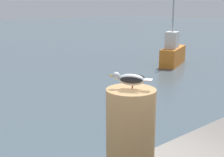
# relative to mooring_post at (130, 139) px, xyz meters

# --- Properties ---
(mooring_post) EXTENTS (0.44, 0.44, 0.93)m
(mooring_post) POSITION_rel_mooring_post_xyz_m (0.00, 0.00, 0.00)
(mooring_post) COLOR brown
(mooring_post) RESTS_ON harbor_quay
(seagull) EXTENTS (0.26, 0.35, 0.14)m
(seagull) POSITION_rel_mooring_post_xyz_m (-0.00, 0.01, 0.55)
(seagull) COLOR tan
(seagull) RESTS_ON mooring_post
(boat_orange) EXTENTS (3.19, 1.97, 3.68)m
(boat_orange) POSITION_rel_mooring_post_xyz_m (11.73, 8.59, -1.42)
(boat_orange) COLOR orange
(boat_orange) RESTS_ON ground_plane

